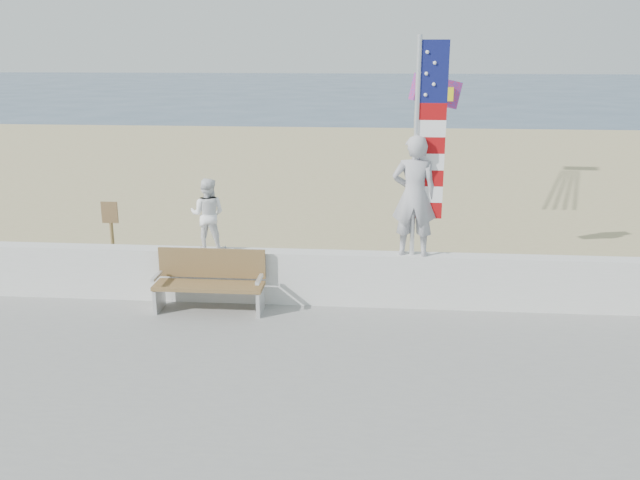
# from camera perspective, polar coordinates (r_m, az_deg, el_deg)

# --- Properties ---
(ground) EXTENTS (220.00, 220.00, 0.00)m
(ground) POSITION_cam_1_polar(r_m,az_deg,el_deg) (9.91, -2.06, -10.39)
(ground) COLOR #2F455F
(ground) RESTS_ON ground
(sand) EXTENTS (90.00, 40.00, 0.08)m
(sand) POSITION_cam_1_polar(r_m,az_deg,el_deg) (18.37, 1.28, 2.25)
(sand) COLOR tan
(sand) RESTS_ON ground
(seawall) EXTENTS (30.00, 0.35, 0.90)m
(seawall) POSITION_cam_1_polar(r_m,az_deg,el_deg) (11.51, -0.91, -3.15)
(seawall) COLOR silver
(seawall) RESTS_ON boardwalk
(adult) EXTENTS (0.76, 0.54, 1.98)m
(adult) POSITION_cam_1_polar(r_m,az_deg,el_deg) (11.08, 7.93, 3.69)
(adult) COLOR #A1A1A6
(adult) RESTS_ON seawall
(child) EXTENTS (0.61, 0.49, 1.23)m
(child) POSITION_cam_1_polar(r_m,az_deg,el_deg) (11.50, -9.43, 2.14)
(child) COLOR white
(child) RESTS_ON seawall
(bench) EXTENTS (1.80, 0.57, 1.00)m
(bench) POSITION_cam_1_polar(r_m,az_deg,el_deg) (11.33, -9.25, -3.36)
(bench) COLOR olive
(bench) RESTS_ON boardwalk
(flag) EXTENTS (0.50, 0.08, 3.50)m
(flag) POSITION_cam_1_polar(r_m,az_deg,el_deg) (10.93, 8.75, 8.40)
(flag) COLOR white
(flag) RESTS_ON seawall
(parafoil_kite) EXTENTS (1.01, 0.56, 0.68)m
(parafoil_kite) POSITION_cam_1_polar(r_m,az_deg,el_deg) (13.18, 9.81, 12.22)
(parafoil_kite) COLOR red
(parafoil_kite) RESTS_ON ground
(sign) EXTENTS (0.32, 0.07, 1.46)m
(sign) POSITION_cam_1_polar(r_m,az_deg,el_deg) (13.74, -17.15, 0.68)
(sign) COLOR olive
(sign) RESTS_ON sand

